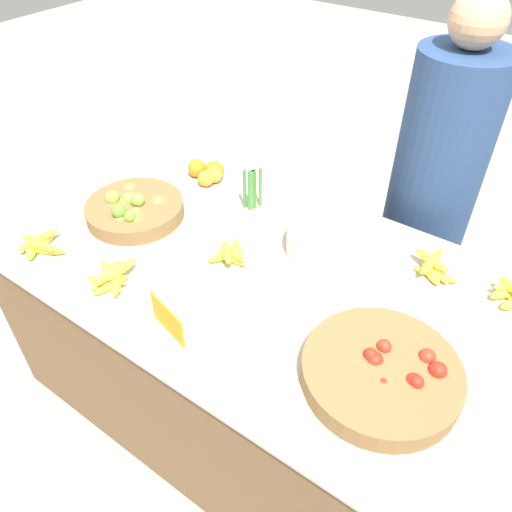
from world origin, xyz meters
The scene contains 13 objects.
ground_plane centered at (0.00, 0.00, 0.00)m, with size 12.00×12.00×0.00m, color #A39E93.
market_table centered at (0.00, 0.00, 0.39)m, with size 1.86×1.03×0.79m.
lime_bowl centered at (-0.54, -0.03, 0.82)m, with size 0.37×0.37×0.11m.
tomato_basket centered at (0.53, -0.18, 0.82)m, with size 0.42×0.42×0.09m.
orange_pile centered at (-0.48, 0.33, 0.83)m, with size 0.16×0.13×0.08m.
metal_bowl centered at (0.17, 0.22, 0.83)m, with size 0.32×0.32×0.09m.
price_sign centered at (-0.04, -0.38, 0.84)m, with size 0.16×0.05×0.11m.
veg_bundle centered at (-0.21, 0.27, 0.87)m, with size 0.06×0.06×0.17m.
banana_bunch_front_left centered at (0.49, 0.32, 0.81)m, with size 0.17×0.16×0.06m.
banana_bunch_middle_left centered at (-0.10, -0.02, 0.81)m, with size 0.13×0.17×0.06m.
banana_bunch_middle_right centered at (-0.66, -0.37, 0.81)m, with size 0.18×0.16×0.06m.
banana_bunch_front_right centered at (-0.34, -0.33, 0.81)m, with size 0.18×0.18×0.06m.
vendor_person centered at (0.32, 0.78, 0.71)m, with size 0.34×0.34×1.54m.
Camera 1 is at (0.73, -1.02, 1.91)m, focal length 35.00 mm.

